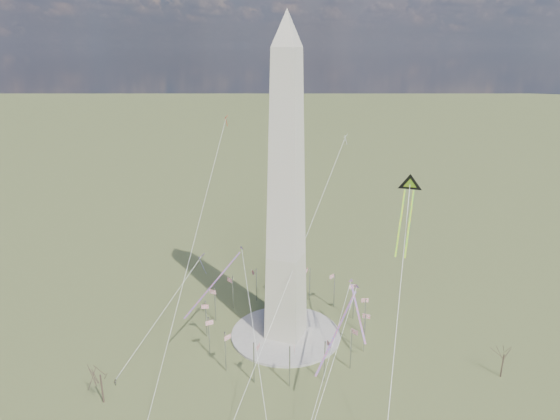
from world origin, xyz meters
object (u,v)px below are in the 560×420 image
(washington_monument, at_px, (286,197))
(person_west, at_px, (116,382))
(tree_near, at_px, (504,353))
(kite_delta_black, at_px, (409,188))

(washington_monument, distance_m, person_west, 72.12)
(tree_near, relative_size, kite_delta_black, 0.52)
(washington_monument, height_order, kite_delta_black, washington_monument)
(kite_delta_black, bearing_deg, tree_near, 170.49)
(person_west, height_order, kite_delta_black, kite_delta_black)
(tree_near, relative_size, person_west, 6.45)
(kite_delta_black, bearing_deg, washington_monument, 5.47)
(tree_near, distance_m, person_west, 110.70)
(person_west, bearing_deg, tree_near, -113.20)
(washington_monument, xyz_separation_m, tree_near, (65.72, 1.62, -39.92))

